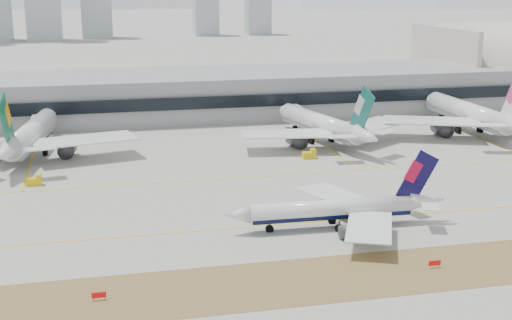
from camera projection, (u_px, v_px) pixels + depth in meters
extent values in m
plane|color=#A3A098|center=(258.00, 218.00, 145.59)|extent=(3000.00, 3000.00, 0.00)
cube|color=olive|center=(303.00, 281.00, 115.39)|extent=(360.00, 18.00, 0.06)
cube|color=yellow|center=(263.00, 226.00, 140.87)|extent=(360.00, 0.45, 0.04)
cube|color=yellow|center=(230.00, 179.00, 173.90)|extent=(360.00, 0.45, 0.04)
cylinder|color=white|center=(331.00, 209.00, 138.92)|extent=(32.59, 4.41, 3.55)
cube|color=black|center=(331.00, 213.00, 139.16)|extent=(31.92, 3.86, 1.60)
cone|color=white|center=(237.00, 215.00, 135.30)|extent=(5.06, 3.68, 3.55)
cone|color=white|center=(426.00, 200.00, 142.64)|extent=(7.31, 3.74, 3.55)
cube|color=white|center=(336.00, 195.00, 149.21)|extent=(13.65, 19.22, 0.21)
cube|color=white|center=(411.00, 193.00, 146.70)|extent=(4.44, 5.67, 0.14)
cylinder|color=#3F4247|center=(333.00, 210.00, 146.23)|extent=(5.49, 2.81, 2.67)
cube|color=#3F4247|center=(333.00, 205.00, 145.96)|extent=(2.26, 0.33, 1.24)
cube|color=white|center=(369.00, 227.00, 130.51)|extent=(14.35, 19.27, 0.21)
cube|color=white|center=(430.00, 207.00, 137.93)|extent=(4.64, 5.75, 0.14)
cylinder|color=#3F4247|center=(354.00, 231.00, 133.76)|extent=(5.49, 2.81, 2.67)
cube|color=#3F4247|center=(354.00, 226.00, 133.49)|extent=(2.26, 0.33, 1.24)
cube|color=#0E0A40|center=(417.00, 177.00, 140.97)|extent=(8.78, 0.55, 11.13)
cube|color=#BB0C36|center=(413.00, 172.00, 140.50)|extent=(3.97, 0.50, 4.77)
cylinder|color=#3F4247|center=(270.00, 227.00, 137.24)|extent=(0.43, 0.43, 2.13)
cylinder|color=black|center=(270.00, 229.00, 137.35)|extent=(1.62, 0.66, 1.60)
cylinder|color=#3F4247|center=(339.00, 226.00, 137.61)|extent=(0.43, 0.43, 2.13)
cylinder|color=black|center=(339.00, 228.00, 137.72)|extent=(1.62, 0.66, 1.60)
cylinder|color=#3F4247|center=(332.00, 218.00, 141.99)|extent=(0.43, 0.43, 2.13)
cylinder|color=black|center=(332.00, 221.00, 142.10)|extent=(1.62, 0.66, 1.60)
cylinder|color=white|center=(31.00, 132.00, 196.13)|extent=(12.16, 43.34, 5.68)
cube|color=slate|center=(32.00, 138.00, 196.52)|extent=(11.19, 42.36, 2.56)
cone|color=white|center=(50.00, 116.00, 220.05)|extent=(6.62, 7.35, 5.68)
cone|color=white|center=(6.00, 153.00, 170.59)|extent=(7.07, 10.30, 5.68)
cube|color=white|center=(84.00, 140.00, 191.35)|extent=(29.42, 18.42, 0.34)
cube|color=white|center=(39.00, 149.00, 172.74)|extent=(8.53, 5.40, 0.23)
cylinder|color=#3F4247|center=(68.00, 149.00, 194.51)|extent=(5.30, 7.73, 4.26)
cube|color=#3F4247|center=(67.00, 143.00, 194.08)|extent=(0.88, 3.01, 1.99)
cube|color=#0D5E38|center=(6.00, 123.00, 171.79)|extent=(2.31, 11.83, 15.24)
cube|color=orange|center=(7.00, 115.00, 172.53)|extent=(1.43, 5.39, 6.52)
cylinder|color=#3F4247|center=(45.00, 136.00, 213.03)|extent=(0.68, 0.68, 3.41)
cylinder|color=black|center=(45.00, 138.00, 213.21)|extent=(1.37, 2.68, 2.56)
cylinder|color=#3F4247|center=(18.00, 150.00, 195.84)|extent=(0.68, 0.68, 3.41)
cylinder|color=black|center=(18.00, 152.00, 196.02)|extent=(1.37, 2.68, 2.56)
cylinder|color=#3F4247|center=(45.00, 149.00, 196.37)|extent=(0.68, 0.68, 3.41)
cylinder|color=black|center=(45.00, 152.00, 196.55)|extent=(1.37, 2.68, 2.56)
cylinder|color=white|center=(320.00, 123.00, 211.25)|extent=(13.99, 40.41, 5.32)
cube|color=slate|center=(320.00, 128.00, 211.61)|extent=(13.04, 39.45, 2.39)
cone|color=white|center=(283.00, 110.00, 231.49)|extent=(6.54, 7.16, 5.32)
cone|color=white|center=(367.00, 137.00, 189.63)|extent=(7.15, 9.89, 5.32)
cube|color=white|center=(372.00, 125.00, 212.32)|extent=(27.66, 24.15, 0.32)
cube|color=white|center=(385.00, 132.00, 193.89)|extent=(8.40, 7.16, 0.21)
cylinder|color=#3F4247|center=(353.00, 134.00, 213.36)|extent=(5.36, 7.41, 3.99)
cube|color=#3F4247|center=(353.00, 129.00, 212.96)|extent=(1.00, 2.81, 1.86)
cube|color=white|center=(287.00, 134.00, 200.27)|extent=(27.10, 15.70, 0.32)
cube|color=white|center=(342.00, 136.00, 188.09)|extent=(7.78, 4.59, 0.21)
cylinder|color=#3F4247|center=(297.00, 140.00, 205.33)|extent=(5.36, 7.41, 3.99)
cube|color=#3F4247|center=(297.00, 135.00, 204.93)|extent=(1.00, 2.81, 1.86)
cube|color=#13534E|center=(362.00, 112.00, 190.49)|extent=(2.90, 10.96, 14.27)
cube|color=#A8ACB1|center=(360.00, 105.00, 191.08)|extent=(1.67, 5.02, 6.11)
cylinder|color=#3F4247|center=(295.00, 127.00, 225.65)|extent=(0.64, 0.64, 3.19)
cylinder|color=black|center=(295.00, 129.00, 225.82)|extent=(1.43, 2.54, 2.39)
cylinder|color=#3F4247|center=(311.00, 139.00, 209.88)|extent=(0.64, 0.64, 3.19)
cylinder|color=black|center=(311.00, 141.00, 210.05)|extent=(1.43, 2.54, 2.39)
cylinder|color=#3F4247|center=(331.00, 136.00, 212.78)|extent=(0.64, 0.64, 3.19)
cylinder|color=black|center=(331.00, 139.00, 212.95)|extent=(1.43, 2.54, 2.39)
cylinder|color=white|center=(468.00, 112.00, 224.84)|extent=(6.07, 44.72, 5.91)
cube|color=slate|center=(468.00, 117.00, 225.24)|extent=(5.18, 43.83, 2.66)
cone|color=white|center=(431.00, 99.00, 249.13)|extent=(5.94, 6.85, 5.91)
cylinder|color=#3F4247|center=(504.00, 125.00, 224.83)|extent=(4.46, 7.47, 4.43)
cube|color=#3F4247|center=(504.00, 120.00, 224.38)|extent=(0.45, 3.11, 2.07)
cube|color=white|center=(431.00, 121.00, 215.33)|extent=(31.18, 22.62, 0.35)
cube|color=white|center=(490.00, 125.00, 198.84)|extent=(9.21, 6.67, 0.24)
cylinder|color=#3F4247|center=(442.00, 129.00, 220.11)|extent=(4.46, 7.47, 4.43)
cube|color=#3F4247|center=(443.00, 123.00, 219.67)|extent=(0.45, 3.11, 2.07)
cube|color=#D24A95|center=(512.00, 93.00, 200.82)|extent=(0.67, 5.58, 6.79)
cylinder|color=#3F4247|center=(442.00, 117.00, 242.03)|extent=(0.71, 0.71, 3.55)
cylinder|color=black|center=(442.00, 119.00, 242.21)|extent=(1.04, 2.66, 2.66)
cylinder|color=#3F4247|center=(458.00, 128.00, 223.99)|extent=(0.71, 0.71, 3.55)
cylinder|color=black|center=(458.00, 130.00, 224.18)|extent=(1.04, 2.66, 2.66)
cylinder|color=#3F4247|center=(480.00, 127.00, 225.70)|extent=(0.71, 0.71, 3.55)
cylinder|color=black|center=(480.00, 129.00, 225.88)|extent=(1.04, 2.66, 2.66)
cube|color=gray|center=(184.00, 94.00, 252.25)|extent=(280.00, 42.00, 15.00)
cube|color=black|center=(192.00, 103.00, 231.85)|extent=(280.00, 1.20, 4.00)
cube|color=beige|center=(443.00, 61.00, 293.49)|extent=(2.00, 57.00, 27.90)
cube|color=red|center=(99.00, 295.00, 108.12)|extent=(2.20, 0.15, 0.90)
cylinder|color=orange|center=(94.00, 300.00, 108.11)|extent=(0.10, 0.10, 0.50)
cylinder|color=orange|center=(104.00, 298.00, 108.46)|extent=(0.10, 0.10, 0.50)
cube|color=red|center=(435.00, 263.00, 120.25)|extent=(2.20, 0.15, 0.90)
cylinder|color=orange|center=(430.00, 267.00, 120.23)|extent=(0.10, 0.10, 0.50)
cylinder|color=orange|center=(439.00, 266.00, 120.58)|extent=(0.10, 0.10, 0.50)
cube|color=#E6B90C|center=(309.00, 155.00, 193.16)|extent=(3.50, 2.00, 1.80)
cube|color=#E6B90C|center=(313.00, 151.00, 193.12)|extent=(1.20, 1.80, 1.00)
cylinder|color=black|center=(306.00, 158.00, 192.28)|extent=(0.70, 0.30, 0.70)
cylinder|color=black|center=(304.00, 157.00, 193.79)|extent=(0.70, 0.30, 0.70)
cylinder|color=black|center=(314.00, 158.00, 192.80)|extent=(0.70, 0.30, 0.70)
cylinder|color=black|center=(312.00, 156.00, 194.31)|extent=(0.70, 0.30, 0.70)
cube|color=#E6B90C|center=(34.00, 182.00, 168.21)|extent=(3.50, 2.00, 1.80)
cube|color=#E6B90C|center=(39.00, 176.00, 168.18)|extent=(1.20, 1.80, 1.00)
cylinder|color=black|center=(29.00, 185.00, 167.33)|extent=(0.70, 0.30, 0.70)
cylinder|color=black|center=(29.00, 183.00, 168.84)|extent=(0.70, 0.30, 0.70)
cylinder|color=black|center=(39.00, 184.00, 167.86)|extent=(0.70, 0.30, 0.70)
cylinder|color=black|center=(40.00, 183.00, 169.37)|extent=(0.70, 0.30, 0.70)
cube|color=#A2ACB8|center=(206.00, 2.00, 596.45)|extent=(20.00, 18.00, 55.00)
cube|color=#A2ACB8|center=(258.00, 6.00, 607.14)|extent=(20.00, 18.00, 48.00)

